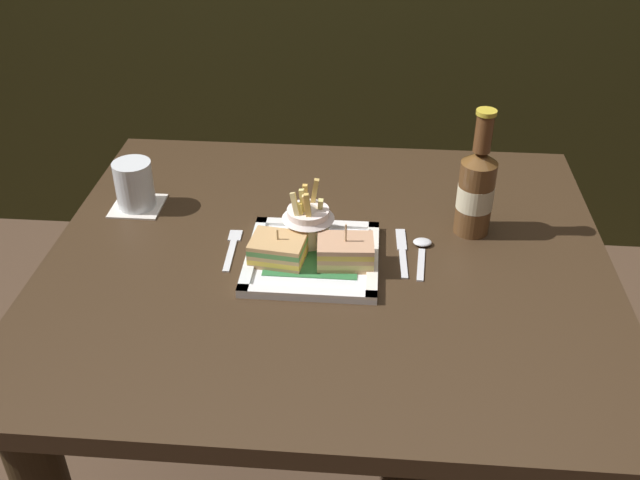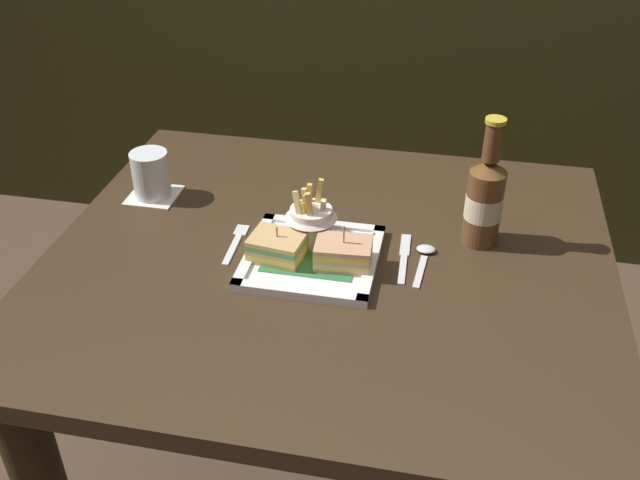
% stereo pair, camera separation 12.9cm
% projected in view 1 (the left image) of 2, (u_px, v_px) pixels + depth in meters
% --- Properties ---
extents(dining_table, '(1.03, 0.91, 0.76)m').
position_uv_depth(dining_table, '(327.00, 325.00, 1.41)').
color(dining_table, '#392819').
rests_on(dining_table, ground_plane).
extents(square_plate, '(0.24, 0.24, 0.02)m').
position_uv_depth(square_plate, '(312.00, 258.00, 1.30)').
color(square_plate, white).
rests_on(square_plate, dining_table).
extents(sandwich_half_left, '(0.10, 0.09, 0.06)m').
position_uv_depth(sandwich_half_left, '(278.00, 250.00, 1.28)').
color(sandwich_half_left, tan).
rests_on(sandwich_half_left, square_plate).
extents(sandwich_half_right, '(0.10, 0.08, 0.08)m').
position_uv_depth(sandwich_half_right, '(345.00, 252.00, 1.27)').
color(sandwich_half_right, tan).
rests_on(sandwich_half_right, square_plate).
extents(fries_cup, '(0.10, 0.10, 0.12)m').
position_uv_depth(fries_cup, '(308.00, 219.00, 1.31)').
color(fries_cup, white).
rests_on(fries_cup, square_plate).
extents(beer_bottle, '(0.07, 0.07, 0.25)m').
position_uv_depth(beer_bottle, '(476.00, 189.00, 1.34)').
color(beer_bottle, brown).
rests_on(beer_bottle, dining_table).
extents(drink_coaster, '(0.10, 0.10, 0.00)m').
position_uv_depth(drink_coaster, '(138.00, 206.00, 1.46)').
color(drink_coaster, silver).
rests_on(drink_coaster, dining_table).
extents(water_glass, '(0.08, 0.08, 0.10)m').
position_uv_depth(water_glass, '(135.00, 186.00, 1.44)').
color(water_glass, silver).
rests_on(water_glass, dining_table).
extents(fork, '(0.03, 0.14, 0.00)m').
position_uv_depth(fork, '(232.00, 247.00, 1.34)').
color(fork, silver).
rests_on(fork, dining_table).
extents(knife, '(0.02, 0.16, 0.00)m').
position_uv_depth(knife, '(402.00, 250.00, 1.33)').
color(knife, silver).
rests_on(knife, dining_table).
extents(spoon, '(0.03, 0.13, 0.01)m').
position_uv_depth(spoon, '(422.00, 248.00, 1.33)').
color(spoon, silver).
rests_on(spoon, dining_table).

